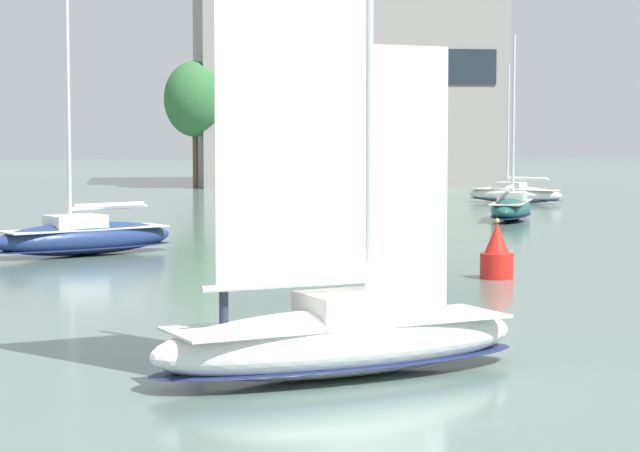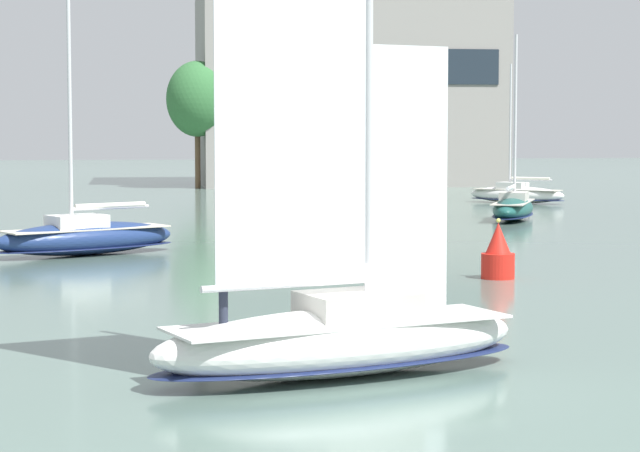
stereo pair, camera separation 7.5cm
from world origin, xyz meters
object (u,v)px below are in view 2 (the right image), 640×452
(sailboat_moored_near_marina, at_px, (513,207))
(channel_buoy, at_px, (498,255))
(sailboat_moored_outer_mooring, at_px, (85,237))
(sailboat_moored_mid_channel, at_px, (517,194))
(sailboat_main, at_px, (340,331))
(tree_shore_left, at_px, (197,99))

(sailboat_moored_near_marina, distance_m, channel_buoy, 30.12)
(sailboat_moored_near_marina, distance_m, sailboat_moored_outer_mooring, 30.40)
(sailboat_moored_near_marina, height_order, sailboat_moored_mid_channel, sailboat_moored_near_marina)
(sailboat_moored_outer_mooring, relative_size, channel_buoy, 5.28)
(sailboat_moored_near_marina, relative_size, sailboat_moored_outer_mooring, 0.95)
(sailboat_main, bearing_deg, channel_buoy, 62.78)
(tree_shore_left, xyz_separation_m, channel_buoy, (7.23, -71.89, -7.37))
(sailboat_moored_near_marina, height_order, sailboat_moored_outer_mooring, sailboat_moored_outer_mooring)
(sailboat_main, distance_m, sailboat_moored_mid_channel, 66.59)
(sailboat_moored_near_marina, bearing_deg, tree_shore_left, 111.16)
(tree_shore_left, distance_m, channel_buoy, 72.63)
(sailboat_main, bearing_deg, tree_shore_left, 89.00)
(tree_shore_left, distance_m, sailboat_moored_near_marina, 47.06)
(sailboat_moored_outer_mooring, bearing_deg, sailboat_moored_mid_channel, 48.21)
(tree_shore_left, relative_size, sailboat_moored_near_marina, 1.05)
(sailboat_moored_near_marina, bearing_deg, channel_buoy, -108.48)
(tree_shore_left, bearing_deg, sailboat_main, -91.00)
(sailboat_moored_near_marina, bearing_deg, sailboat_moored_mid_channel, 71.73)
(sailboat_moored_near_marina, relative_size, sailboat_moored_mid_channel, 1.09)
(tree_shore_left, xyz_separation_m, sailboat_main, (-1.54, -88.94, -7.26))
(sailboat_main, relative_size, sailboat_moored_near_marina, 1.11)
(sailboat_main, xyz_separation_m, sailboat_moored_near_marina, (18.32, 45.61, -0.24))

